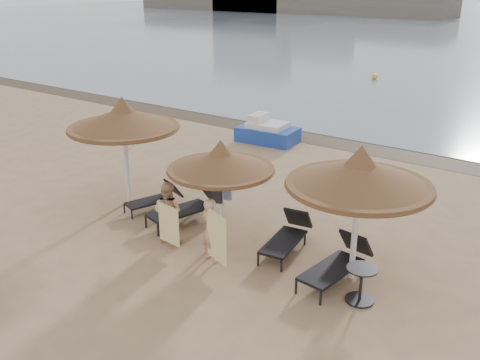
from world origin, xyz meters
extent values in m
plane|color=tan|center=(0.00, 0.00, 0.00)|extent=(160.00, 160.00, 0.00)
cube|color=#493828|center=(0.00, 9.40, 0.00)|extent=(200.00, 1.60, 0.01)
cube|color=#71685C|center=(-45.00, 78.00, 2.00)|extent=(60.00, 10.00, 4.00)
cylinder|color=white|center=(-3.17, 0.65, 1.11)|extent=(0.13, 0.13, 2.23)
cone|color=brown|center=(-3.17, 0.65, 2.46)|extent=(3.07, 3.07, 0.58)
cone|color=brown|center=(-3.17, 0.65, 2.81)|extent=(0.74, 0.74, 0.48)
cylinder|color=brown|center=(-3.17, 0.65, 2.18)|extent=(3.01, 3.01, 0.11)
cylinder|color=white|center=(0.43, 0.30, 0.93)|extent=(0.11, 0.11, 1.86)
cone|color=brown|center=(0.43, 0.30, 2.05)|extent=(2.56, 2.56, 0.49)
cone|color=brown|center=(0.43, 0.30, 2.34)|extent=(0.62, 0.62, 0.40)
cylinder|color=brown|center=(0.43, 0.30, 1.82)|extent=(2.51, 2.51, 0.09)
cylinder|color=white|center=(3.79, 0.47, 1.08)|extent=(0.12, 0.12, 2.17)
cone|color=brown|center=(3.79, 0.47, 2.40)|extent=(3.00, 3.00, 0.57)
cone|color=brown|center=(3.79, 0.47, 2.74)|extent=(0.72, 0.72, 0.46)
cylinder|color=brown|center=(3.79, 0.47, 2.13)|extent=(2.94, 2.94, 0.10)
cylinder|color=black|center=(-2.68, -0.01, 0.12)|extent=(0.04, 0.04, 0.24)
cylinder|color=black|center=(-2.22, -0.17, 0.12)|extent=(0.04, 0.04, 0.24)
cylinder|color=black|center=(-2.28, 1.14, 0.12)|extent=(0.04, 0.04, 0.24)
cylinder|color=black|center=(-1.82, 0.98, 0.12)|extent=(0.04, 0.04, 0.24)
cube|color=black|center=(-2.24, 0.53, 0.27)|extent=(0.93, 1.40, 0.05)
cube|color=black|center=(-1.99, 1.25, 0.48)|extent=(0.63, 0.52, 0.49)
cylinder|color=black|center=(-1.54, -0.33, 0.15)|extent=(0.06, 0.06, 0.31)
cylinder|color=black|center=(-0.94, -0.50, 0.15)|extent=(0.06, 0.06, 0.31)
cylinder|color=black|center=(-1.11, 1.16, 0.15)|extent=(0.06, 0.06, 0.31)
cylinder|color=black|center=(-0.51, 0.99, 0.15)|extent=(0.06, 0.06, 0.31)
cube|color=black|center=(-1.01, 0.38, 0.34)|extent=(1.12, 1.78, 0.07)
cube|color=black|center=(-0.74, 1.32, 0.61)|extent=(0.79, 0.64, 0.63)
cylinder|color=black|center=(1.88, -0.27, 0.14)|extent=(0.05, 0.05, 0.28)
cylinder|color=black|center=(2.44, -0.19, 0.14)|extent=(0.05, 0.05, 0.28)
cylinder|color=black|center=(1.69, 1.13, 0.14)|extent=(0.05, 0.05, 0.28)
cylinder|color=black|center=(2.25, 1.21, 0.14)|extent=(0.05, 0.05, 0.28)
cube|color=black|center=(2.06, 0.52, 0.31)|extent=(0.83, 1.59, 0.06)
cube|color=black|center=(1.94, 1.40, 0.56)|extent=(0.68, 0.51, 0.57)
cylinder|color=black|center=(3.13, -0.76, 0.15)|extent=(0.05, 0.05, 0.30)
cylinder|color=black|center=(3.73, -0.84, 0.15)|extent=(0.05, 0.05, 0.30)
cylinder|color=black|center=(3.33, 0.73, 0.15)|extent=(0.05, 0.05, 0.30)
cylinder|color=black|center=(3.92, 0.65, 0.15)|extent=(0.05, 0.05, 0.30)
cube|color=black|center=(3.53, 0.00, 0.33)|extent=(0.87, 1.68, 0.06)
cube|color=black|center=(3.66, 0.94, 0.59)|extent=(0.72, 0.53, 0.61)
cylinder|color=black|center=(4.30, -0.25, 0.02)|extent=(0.58, 0.58, 0.04)
cylinder|color=black|center=(4.30, -0.25, 0.37)|extent=(0.06, 0.06, 0.70)
cylinder|color=black|center=(4.30, -0.25, 0.73)|extent=(0.62, 0.62, 0.03)
imported|color=tan|center=(-0.56, -0.52, 0.89)|extent=(0.89, 0.66, 1.78)
imported|color=tan|center=(0.88, -0.67, 0.88)|extent=(0.89, 0.65, 1.77)
cube|color=yellow|center=(-0.21, -0.87, 0.67)|extent=(0.69, 0.09, 0.97)
cube|color=yellow|center=(1.23, -0.92, 0.80)|extent=(0.77, 0.32, 1.15)
cube|color=silver|center=(0.43, 0.48, 1.17)|extent=(0.30, 0.17, 0.36)
cube|color=black|center=(0.43, 0.14, 1.20)|extent=(0.26, 0.15, 0.35)
cube|color=#1E41A7|center=(-3.13, 7.95, 0.28)|extent=(2.38, 1.53, 0.57)
cube|color=silver|center=(-3.13, 7.95, 0.64)|extent=(1.54, 1.25, 0.26)
cube|color=silver|center=(-3.54, 7.92, 0.88)|extent=(0.59, 0.97, 0.36)
sphere|color=yellow|center=(-4.94, 23.17, 0.19)|extent=(0.38, 0.38, 0.38)
camera|label=1|loc=(7.63, -9.04, 6.06)|focal=40.00mm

